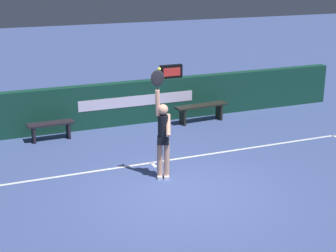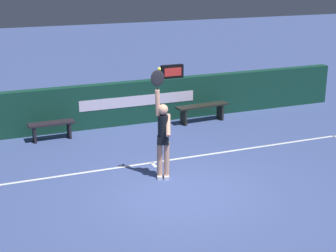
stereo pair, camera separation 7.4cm
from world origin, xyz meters
TOP-DOWN VIEW (x-y plane):
  - ground_plane at (0.00, 0.00)m, footprint 60.00×60.00m
  - court_lines at (0.00, -0.91)m, footprint 10.66×5.41m
  - back_wall at (0.00, 4.88)m, footprint 14.61×0.30m
  - speed_display at (1.80, 4.88)m, footprint 0.68×0.15m
  - tennis_player at (-0.08, 0.80)m, footprint 0.46×0.45m
  - tennis_ball at (-0.13, 0.87)m, footprint 0.07×0.07m
  - courtside_bench_near at (-1.89, 4.27)m, footprint 1.22×0.40m
  - courtside_bench_far at (2.50, 4.23)m, footprint 1.64×0.47m

SIDE VIEW (x-z plane):
  - ground_plane at x=0.00m, z-range 0.00..0.00m
  - court_lines at x=0.00m, z-range 0.00..0.00m
  - courtside_bench_near at x=-1.89m, z-range 0.11..0.59m
  - courtside_bench_far at x=2.50m, z-range 0.14..0.66m
  - back_wall at x=0.00m, z-range 0.00..1.25m
  - tennis_player at x=-0.08m, z-range -0.21..2.20m
  - speed_display at x=1.80m, z-range 1.25..1.64m
  - tennis_ball at x=-0.13m, z-range 2.37..2.44m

